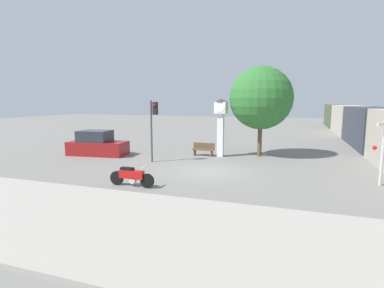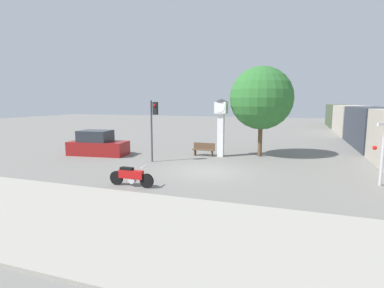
{
  "view_description": "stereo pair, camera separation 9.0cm",
  "coord_description": "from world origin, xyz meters",
  "views": [
    {
      "loc": [
        4.59,
        -15.82,
        3.9
      ],
      "look_at": [
        -1.14,
        0.82,
        1.38
      ],
      "focal_mm": 28.0,
      "sensor_mm": 36.0,
      "label": 1
    },
    {
      "loc": [
        4.68,
        -15.79,
        3.9
      ],
      "look_at": [
        -1.14,
        0.82,
        1.38
      ],
      "focal_mm": 28.0,
      "sensor_mm": 36.0,
      "label": 2
    }
  ],
  "objects": [
    {
      "name": "railroad_crossing_signal",
      "position": [
        8.48,
        -0.13,
        1.78
      ],
      "size": [
        0.9,
        0.82,
        3.23
      ],
      "color": "#B7B7BC",
      "rests_on": "ground_plane"
    },
    {
      "name": "ground_plane",
      "position": [
        0.0,
        0.0,
        0.0
      ],
      "size": [
        120.0,
        120.0,
        0.0
      ],
      "primitive_type": "plane",
      "color": "slate"
    },
    {
      "name": "motorcycle",
      "position": [
        -2.41,
        -4.05,
        0.48
      ],
      "size": [
        2.25,
        0.48,
        0.99
      ],
      "rotation": [
        0.0,
        0.0,
        0.0
      ],
      "color": "black",
      "rests_on": "ground_plane"
    },
    {
      "name": "street_tree",
      "position": [
        2.28,
        5.71,
        4.12
      ],
      "size": [
        4.39,
        4.39,
        6.32
      ],
      "color": "brown",
      "rests_on": "ground_plane"
    },
    {
      "name": "bench",
      "position": [
        -1.57,
        4.61,
        0.49
      ],
      "size": [
        1.6,
        0.44,
        0.92
      ],
      "color": "brown",
      "rests_on": "ground_plane"
    },
    {
      "name": "parked_car",
      "position": [
        -9.0,
        2.34,
        0.75
      ],
      "size": [
        4.38,
        2.29,
        1.8
      ],
      "rotation": [
        0.0,
        0.0,
        0.12
      ],
      "color": "maroon",
      "rests_on": "ground_plane"
    },
    {
      "name": "clock_tower",
      "position": [
        -0.35,
        4.73,
        2.7
      ],
      "size": [
        0.97,
        0.97,
        4.07
      ],
      "color": "white",
      "rests_on": "ground_plane"
    },
    {
      "name": "sidewalk_strip",
      "position": [
        0.0,
        -8.05,
        0.05
      ],
      "size": [
        36.0,
        6.0,
        0.1
      ],
      "color": "#9E998E",
      "rests_on": "ground_plane"
    },
    {
      "name": "traffic_light",
      "position": [
        -3.94,
        1.39,
        2.73
      ],
      "size": [
        0.5,
        0.35,
        3.96
      ],
      "color": "#47474C",
      "rests_on": "ground_plane"
    },
    {
      "name": "freight_train",
      "position": [
        10.71,
        19.14,
        1.7
      ],
      "size": [
        2.8,
        43.45,
        3.4
      ],
      "color": "#ADA393",
      "rests_on": "ground_plane"
    }
  ]
}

